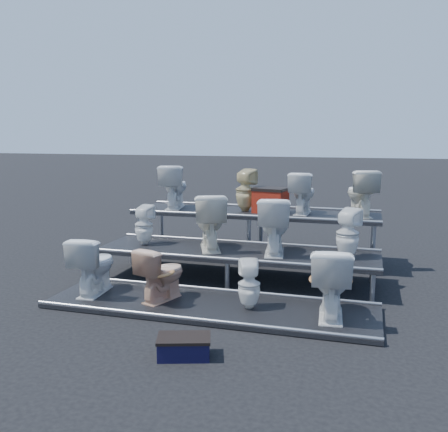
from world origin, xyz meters
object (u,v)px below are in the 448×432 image
(toilet_2, at_px, (249,284))
(toilet_5, at_px, (210,221))
(toilet_7, at_px, (348,234))
(toilet_8, at_px, (174,186))
(step_stool, at_px, (184,348))
(toilet_6, at_px, (274,225))
(toilet_9, at_px, (245,190))
(toilet_1, at_px, (162,273))
(toilet_10, at_px, (302,193))
(toilet_3, at_px, (331,282))
(toilet_11, at_px, (361,193))
(toilet_0, at_px, (94,265))
(toilet_4, at_px, (144,225))
(red_crate, at_px, (270,202))

(toilet_2, height_order, toilet_5, toilet_5)
(toilet_2, xyz_separation_m, toilet_7, (1.11, 1.30, 0.45))
(toilet_7, distance_m, toilet_8, 3.41)
(step_stool, bearing_deg, toilet_6, 64.01)
(toilet_9, distance_m, step_stool, 4.16)
(toilet_1, xyz_separation_m, toilet_9, (0.47, 2.60, 0.82))
(toilet_6, bearing_deg, toilet_10, -109.08)
(toilet_3, xyz_separation_m, toilet_11, (0.25, 2.60, 0.76))
(toilet_2, relative_size, toilet_5, 0.72)
(toilet_3, bearing_deg, toilet_10, -79.25)
(toilet_1, bearing_deg, toilet_0, 18.85)
(toilet_6, bearing_deg, toilet_3, 116.64)
(toilet_1, distance_m, toilet_4, 1.60)
(toilet_4, relative_size, toilet_9, 0.86)
(toilet_1, bearing_deg, toilet_2, -161.15)
(toilet_0, bearing_deg, toilet_1, 175.96)
(toilet_1, relative_size, toilet_6, 0.84)
(toilet_2, xyz_separation_m, red_crate, (-0.24, 2.56, 0.68))
(toilet_9, xyz_separation_m, toilet_10, (0.99, 0.00, -0.01))
(toilet_6, bearing_deg, toilet_11, -141.07)
(toilet_3, bearing_deg, step_stool, 42.23)
(toilet_1, relative_size, toilet_11, 0.92)
(toilet_8, xyz_separation_m, toilet_10, (2.31, 0.00, -0.04))
(red_crate, bearing_deg, toilet_10, 15.34)
(toilet_5, relative_size, toilet_10, 1.21)
(toilet_8, bearing_deg, toilet_9, 170.55)
(toilet_11, distance_m, red_crate, 1.49)
(toilet_6, height_order, toilet_10, toilet_10)
(toilet_5, distance_m, toilet_9, 1.36)
(toilet_1, distance_m, toilet_5, 1.40)
(toilet_0, relative_size, toilet_1, 1.12)
(toilet_5, bearing_deg, toilet_8, -71.64)
(toilet_1, relative_size, toilet_9, 0.96)
(toilet_0, xyz_separation_m, step_stool, (1.82, -1.39, -0.36))
(toilet_3, distance_m, toilet_8, 4.05)
(toilet_6, bearing_deg, toilet_7, 171.15)
(toilet_3, xyz_separation_m, toilet_8, (-3.01, 2.60, 0.77))
(toilet_1, height_order, toilet_8, toilet_8)
(toilet_0, relative_size, toilet_3, 0.93)
(toilet_8, relative_size, step_stool, 1.54)
(toilet_2, distance_m, toilet_9, 2.83)
(toilet_9, distance_m, toilet_10, 0.99)
(toilet_8, distance_m, toilet_11, 3.26)
(toilet_5, distance_m, toilet_7, 2.03)
(toilet_7, bearing_deg, toilet_8, -0.91)
(toilet_0, bearing_deg, toilet_6, -153.62)
(toilet_4, xyz_separation_m, toilet_11, (3.26, 1.30, 0.47))
(toilet_2, height_order, step_stool, toilet_2)
(toilet_9, relative_size, toilet_10, 1.04)
(toilet_4, xyz_separation_m, toilet_8, (-0.00, 1.30, 0.48))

